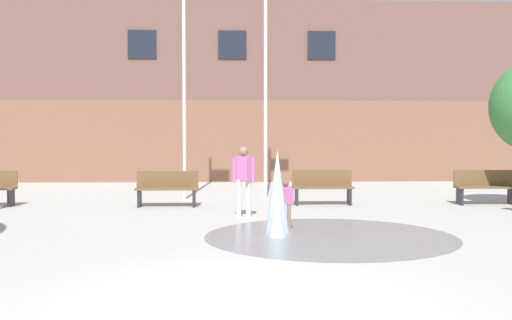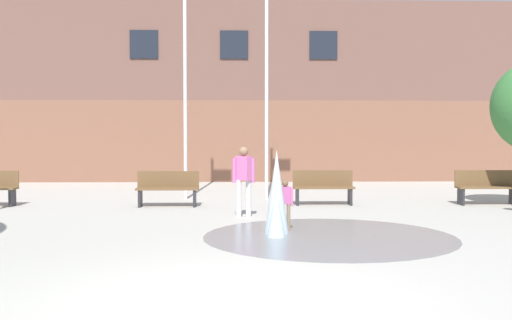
{
  "view_description": "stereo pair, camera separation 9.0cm",
  "coord_description": "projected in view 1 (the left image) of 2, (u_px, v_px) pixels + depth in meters",
  "views": [
    {
      "loc": [
        0.05,
        -6.51,
        1.85
      ],
      "look_at": [
        0.54,
        6.65,
        1.3
      ],
      "focal_mm": 42.0,
      "sensor_mm": 36.0,
      "label": 1
    },
    {
      "loc": [
        0.14,
        -6.51,
        1.85
      ],
      "look_at": [
        0.54,
        6.65,
        1.3
      ],
      "focal_mm": 42.0,
      "sensor_mm": 36.0,
      "label": 2
    }
  ],
  "objects": [
    {
      "name": "ground_plane",
      "position": [
        229.0,
        303.0,
        6.57
      ],
      "size": [
        100.0,
        100.0,
        0.0
      ],
      "primitive_type": "plane",
      "color": "#B2ADA3"
    },
    {
      "name": "library_building",
      "position": [
        233.0,
        96.0,
        26.42
      ],
      "size": [
        36.0,
        6.05,
        7.14
      ],
      "color": "brown",
      "rests_on": "ground"
    },
    {
      "name": "splash_fountain",
      "position": [
        292.0,
        208.0,
        11.05
      ],
      "size": [
        4.6,
        4.6,
        1.58
      ],
      "color": "gray",
      "rests_on": "ground"
    },
    {
      "name": "park_bench_under_left_flagpole",
      "position": [
        167.0,
        188.0,
        15.45
      ],
      "size": [
        1.6,
        0.44,
        0.91
      ],
      "color": "#28282D",
      "rests_on": "ground"
    },
    {
      "name": "park_bench_center",
      "position": [
        323.0,
        187.0,
        15.84
      ],
      "size": [
        1.6,
        0.44,
        0.91
      ],
      "color": "#28282D",
      "rests_on": "ground"
    },
    {
      "name": "park_bench_near_trashcan",
      "position": [
        485.0,
        186.0,
        15.92
      ],
      "size": [
        1.6,
        0.44,
        0.91
      ],
      "color": "#28282D",
      "rests_on": "ground"
    },
    {
      "name": "child_running",
      "position": [
        286.0,
        201.0,
        11.53
      ],
      "size": [
        0.31,
        0.22,
        0.99
      ],
      "rotation": [
        0.0,
        0.0,
        -2.52
      ],
      "color": "#89755B",
      "rests_on": "ground"
    },
    {
      "name": "teen_by_trashcan",
      "position": [
        244.0,
        176.0,
        13.42
      ],
      "size": [
        0.5,
        0.37,
        1.59
      ],
      "rotation": [
        0.0,
        0.0,
        2.48
      ],
      "color": "silver",
      "rests_on": "ground"
    },
    {
      "name": "flagpole_left",
      "position": [
        185.0,
        35.0,
        17.05
      ],
      "size": [
        0.8,
        0.1,
        8.88
      ],
      "color": "silver",
      "rests_on": "ground"
    },
    {
      "name": "flagpole_right",
      "position": [
        266.0,
        28.0,
        17.12
      ],
      "size": [
        0.8,
        0.1,
        9.29
      ],
      "color": "silver",
      "rests_on": "ground"
    }
  ]
}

